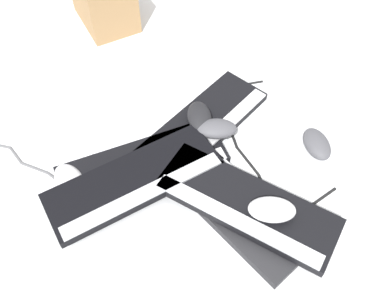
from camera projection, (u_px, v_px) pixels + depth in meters
ground_plane at (173, 163)px, 1.15m from camera, size 3.20×3.20×0.00m
keyboard_0 at (230, 201)px, 1.06m from camera, size 0.45×0.20×0.03m
keyboard_1 at (201, 127)px, 1.20m from camera, size 0.25×0.46×0.03m
keyboard_2 at (143, 166)px, 1.13m from camera, size 0.24×0.46×0.03m
keyboard_3 at (246, 205)px, 1.02m from camera, size 0.46×0.32×0.03m
keyboard_4 at (135, 181)px, 1.06m from camera, size 0.18×0.45×0.03m
mouse_0 at (216, 129)px, 1.15m from camera, size 0.12×0.13×0.04m
mouse_1 at (70, 180)px, 1.09m from camera, size 0.12×0.07×0.04m
mouse_2 at (272, 210)px, 0.97m from camera, size 0.12×0.13×0.04m
mouse_3 at (66, 206)px, 1.05m from camera, size 0.12×0.10×0.04m
mouse_5 at (317, 144)px, 1.16m from camera, size 0.13×0.10×0.04m
mouse_6 at (199, 117)px, 1.18m from camera, size 0.13×0.11×0.04m
cable_0 at (258, 144)px, 1.18m from camera, size 0.45×0.27×0.01m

